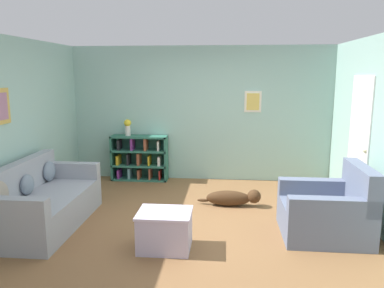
{
  "coord_description": "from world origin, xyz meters",
  "views": [
    {
      "loc": [
        0.5,
        -5.03,
        2.09
      ],
      "look_at": [
        0.0,
        0.4,
        1.05
      ],
      "focal_mm": 35.0,
      "sensor_mm": 36.0,
      "label": 1
    }
  ],
  "objects_px": {
    "dog": "(233,198)",
    "vase": "(128,126)",
    "recliner_chair": "(329,212)",
    "coffee_table": "(165,229)",
    "bookshelf": "(140,158)",
    "couch": "(42,203)"
  },
  "relations": [
    {
      "from": "bookshelf",
      "to": "dog",
      "type": "bearing_deg",
      "value": -36.4
    },
    {
      "from": "recliner_chair",
      "to": "coffee_table",
      "type": "relative_size",
      "value": 1.65
    },
    {
      "from": "vase",
      "to": "recliner_chair",
      "type": "bearing_deg",
      "value": -35.52
    },
    {
      "from": "coffee_table",
      "to": "vase",
      "type": "xyz_separation_m",
      "value": [
        -1.2,
        2.89,
        0.82
      ]
    },
    {
      "from": "coffee_table",
      "to": "vase",
      "type": "bearing_deg",
      "value": 112.5
    },
    {
      "from": "bookshelf",
      "to": "coffee_table",
      "type": "xyz_separation_m",
      "value": [
        0.98,
        -2.91,
        -0.19
      ]
    },
    {
      "from": "bookshelf",
      "to": "vase",
      "type": "height_order",
      "value": "vase"
    },
    {
      "from": "dog",
      "to": "vase",
      "type": "bearing_deg",
      "value": 146.97
    },
    {
      "from": "coffee_table",
      "to": "vase",
      "type": "height_order",
      "value": "vase"
    },
    {
      "from": "recliner_chair",
      "to": "dog",
      "type": "height_order",
      "value": "recliner_chair"
    },
    {
      "from": "couch",
      "to": "dog",
      "type": "bearing_deg",
      "value": 21.36
    },
    {
      "from": "couch",
      "to": "vase",
      "type": "xyz_separation_m",
      "value": [
        0.6,
        2.36,
        0.74
      ]
    },
    {
      "from": "couch",
      "to": "bookshelf",
      "type": "xyz_separation_m",
      "value": [
        0.81,
        2.38,
        0.11
      ]
    },
    {
      "from": "couch",
      "to": "coffee_table",
      "type": "height_order",
      "value": "couch"
    },
    {
      "from": "bookshelf",
      "to": "dog",
      "type": "relative_size",
      "value": 1.08
    },
    {
      "from": "couch",
      "to": "recliner_chair",
      "type": "distance_m",
      "value": 3.85
    },
    {
      "from": "bookshelf",
      "to": "vase",
      "type": "relative_size",
      "value": 3.43
    },
    {
      "from": "dog",
      "to": "vase",
      "type": "xyz_separation_m",
      "value": [
        -2.04,
        1.33,
        0.93
      ]
    },
    {
      "from": "bookshelf",
      "to": "vase",
      "type": "xyz_separation_m",
      "value": [
        -0.21,
        -0.02,
        0.63
      ]
    },
    {
      "from": "bookshelf",
      "to": "recliner_chair",
      "type": "bearing_deg",
      "value": -37.62
    },
    {
      "from": "bookshelf",
      "to": "recliner_chair",
      "type": "xyz_separation_m",
      "value": [
        3.03,
        -2.34,
        -0.11
      ]
    },
    {
      "from": "vase",
      "to": "dog",
      "type": "bearing_deg",
      "value": -33.03
    }
  ]
}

